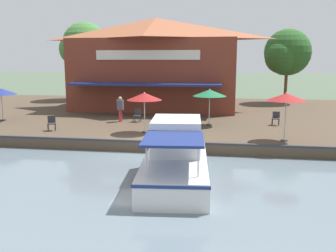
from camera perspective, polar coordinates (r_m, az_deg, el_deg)
name	(u,v)px	position (r m, az deg, el deg)	size (l,w,h in m)	color
ground_plane	(138,154)	(18.94, -4.55, -4.29)	(220.00, 220.00, 0.00)	#4C5B47
quay_deck	(171,116)	(29.48, 0.39, 1.59)	(22.00, 56.00, 0.60)	#4C3D2D
quay_edge_fender	(139,141)	(18.88, -4.51, -2.31)	(0.20, 50.40, 0.10)	#2D2D33
waterfront_restaurant	(156,63)	(31.59, -1.82, 9.57)	(9.09, 13.68, 7.41)	brown
patio_umbrella_far_corner	(144,97)	(20.93, -3.62, 4.51)	(1.97, 1.97, 2.31)	#B7B7B7
patio_umbrella_mid_patio_left	(286,97)	(19.66, 17.60, 4.23)	(1.96, 1.96, 2.49)	#B7B7B7
patio_umbrella_near_quay_edge	(1,91)	(27.48, -24.12, 4.83)	(2.04, 2.04, 2.22)	#B7B7B7
patio_umbrella_by_entrance	(210,93)	(23.47, 6.36, 5.03)	(2.10, 2.10, 2.28)	#B7B7B7
cafe_chair_mid_patio	(52,122)	(22.79, -17.33, 0.52)	(0.57, 0.57, 0.85)	#2D2D33
cafe_chair_back_row_seat	(137,115)	(24.84, -4.70, 1.73)	(0.47, 0.47, 0.85)	#2D2D33
cafe_chair_under_first_umbrella	(276,118)	(24.47, 16.11, 1.23)	(0.53, 0.53, 0.85)	#2D2D33
person_mid_patio	(120,106)	(24.97, -7.28, 3.04)	(0.47, 0.47, 1.67)	#B23338
motorboat_outer_channel	(176,157)	(14.97, 1.24, -4.71)	(7.14, 2.96, 2.31)	white
tree_upstream_bank	(286,54)	(36.78, 17.54, 10.48)	(4.50, 4.28, 6.84)	brown
tree_behind_restaurant	(83,46)	(39.15, -12.87, 11.78)	(4.75, 4.52, 7.74)	brown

